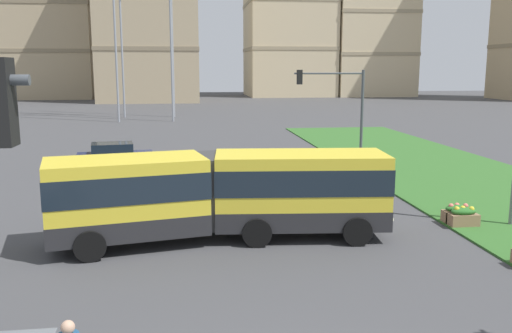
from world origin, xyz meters
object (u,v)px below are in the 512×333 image
(apartment_tower_westcentre, at_px, (148,2))
(flower_planter_4, at_px, (457,213))
(traffic_light_far_right, at_px, (340,102))
(flower_planter_3, at_px, (463,216))
(car_navy_sedan, at_px, (115,157))
(articulated_bus, at_px, (222,194))

(apartment_tower_westcentre, bearing_deg, flower_planter_4, -78.64)
(traffic_light_far_right, bearing_deg, flower_planter_3, -81.30)
(car_navy_sedan, relative_size, traffic_light_far_right, 0.79)
(articulated_bus, relative_size, traffic_light_far_right, 2.06)
(flower_planter_3, bearing_deg, flower_planter_4, 90.00)
(car_navy_sedan, bearing_deg, traffic_light_far_right, -12.04)
(flower_planter_4, bearing_deg, car_navy_sedan, 137.11)
(car_navy_sedan, relative_size, flower_planter_3, 4.19)
(car_navy_sedan, relative_size, apartment_tower_westcentre, 0.13)
(flower_planter_3, bearing_deg, traffic_light_far_right, 98.70)
(flower_planter_3, xyz_separation_m, apartment_tower_westcentre, (-16.74, 83.77, 17.18))
(articulated_bus, height_order, traffic_light_far_right, traffic_light_far_right)
(flower_planter_3, height_order, apartment_tower_westcentre, apartment_tower_westcentre)
(articulated_bus, relative_size, apartment_tower_westcentre, 0.34)
(articulated_bus, xyz_separation_m, apartment_tower_westcentre, (-7.57, 84.12, 15.95))
(traffic_light_far_right, bearing_deg, apartment_tower_westcentre, 101.70)
(car_navy_sedan, bearing_deg, apartment_tower_westcentre, 91.73)
(car_navy_sedan, bearing_deg, articulated_bus, -69.23)
(articulated_bus, height_order, flower_planter_3, articulated_bus)
(articulated_bus, xyz_separation_m, flower_planter_3, (9.17, 0.36, -1.23))
(articulated_bus, height_order, apartment_tower_westcentre, apartment_tower_westcentre)
(flower_planter_4, bearing_deg, flower_planter_3, -90.00)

